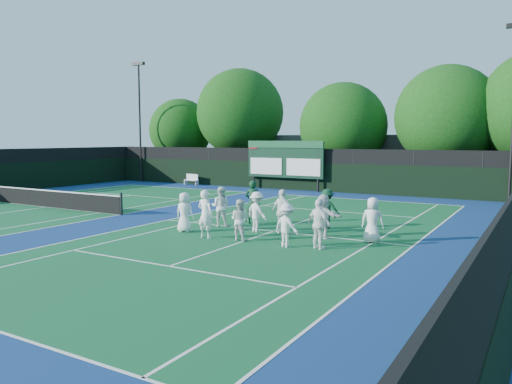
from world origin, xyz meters
The scene contains 31 objects.
ground centered at (0.00, 0.00, 0.00)m, with size 120.00×120.00×0.00m, color #16350E.
court_apron centered at (-6.00, 1.00, 0.00)m, with size 34.00×32.00×0.01m, color navy.
near_court centered at (0.00, 1.00, 0.01)m, with size 11.05×23.85×0.01m.
left_court centered at (-14.00, 1.00, 0.01)m, with size 11.05×23.85×0.01m.
back_fence centered at (-6.00, 16.00, 1.36)m, with size 34.00×0.08×3.00m.
scoreboard centered at (-7.01, 15.59, 2.19)m, with size 6.00×0.21×3.55m.
clubhouse centered at (-2.00, 24.00, 2.00)m, with size 18.00×6.00×4.00m, color #535358.
light_pole_left centered at (-21.00, 15.70, 6.30)m, with size 1.20×0.30×10.12m.
tennis_net centered at (-14.00, 1.00, 0.49)m, with size 11.30×0.10×1.10m.
bench centered at (-15.24, 15.36, 0.47)m, with size 1.43×0.65×0.88m.
tree_a centered at (-19.50, 19.58, 4.32)m, with size 5.64×5.64×7.30m.
tree_b centered at (-13.11, 19.58, 5.67)m, with size 7.32×7.32×9.52m.
tree_c centered at (-3.95, 19.58, 4.45)m, with size 6.54×6.54×7.90m.
tree_d centered at (3.42, 19.58, 5.01)m, with size 6.91×6.91×8.65m.
tennis_ball_0 centered at (-4.02, 0.24, 0.03)m, with size 0.07×0.07×0.07m, color #C7E31A.
tennis_ball_1 centered at (1.13, 2.67, 0.03)m, with size 0.07×0.07×0.07m, color #C7E31A.
tennis_ball_2 centered at (2.07, 0.51, 0.03)m, with size 0.07×0.07×0.07m, color #C7E31A.
tennis_ball_3 centered at (-5.51, 2.31, 0.03)m, with size 0.07×0.07×0.07m, color #C7E31A.
tennis_ball_4 centered at (-0.21, 3.60, 0.03)m, with size 0.07×0.07×0.07m, color #C7E31A.
player_front_0 centered at (-2.99, -0.91, 0.80)m, with size 0.78×0.51×1.59m, color white.
player_front_1 centered at (-1.55, -1.49, 0.91)m, with size 0.66×0.44×1.82m, color white.
player_front_2 centered at (-0.22, -1.19, 0.76)m, with size 0.74×0.58×1.52m, color silver.
player_front_3 centered at (1.76, -1.33, 0.75)m, with size 0.97×0.56×1.51m, color white.
player_front_4 centered at (2.84, -1.04, 0.86)m, with size 1.01×0.42×1.72m, color white.
player_back_0 centered at (-2.51, 0.91, 0.85)m, with size 0.82×0.64×1.70m, color white.
player_back_1 centered at (-0.54, 0.59, 0.81)m, with size 1.04×0.60×1.61m, color white.
player_back_2 centered at (0.53, 0.73, 0.88)m, with size 1.03×0.43×1.76m, color white.
player_back_3 centered at (2.23, 0.76, 0.83)m, with size 1.54×0.49×1.66m, color silver.
player_back_4 centered at (4.08, 0.84, 0.82)m, with size 0.80×0.52×1.65m, color white.
coach_left centered at (-1.64, 2.11, 0.96)m, with size 0.70×0.46×1.92m, color #0F3A21.
coach_right centered at (1.57, 2.72, 0.82)m, with size 1.07×0.61×1.65m, color #0E3620.
Camera 1 is at (9.37, -16.35, 3.72)m, focal length 35.00 mm.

